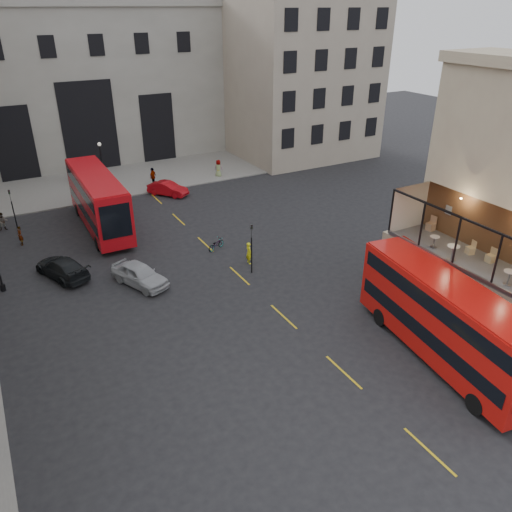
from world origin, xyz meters
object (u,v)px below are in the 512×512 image
car_b (168,189)px  pedestrian_b (72,174)px  cafe_table_mid (453,250)px  car_c (62,268)px  cafe_chair_b (490,258)px  street_lamp_b (103,171)px  bus_near (445,316)px  traffic_light_far (12,206)px  traffic_light_near (252,242)px  cyclist (249,253)px  bicycle (216,244)px  cafe_table_far (434,240)px  cafe_chair_d (431,226)px  car_a (140,274)px  cafe_chair_c (470,250)px  pedestrian_c (153,177)px  pedestrian_e (20,236)px  bus_far (98,198)px  pedestrian_a (3,221)px  pedestrian_d (218,168)px  cafe_table_near (509,276)px

car_b → pedestrian_b: 11.84m
cafe_table_mid → car_c: bearing=136.8°
cafe_chair_b → pedestrian_b: bearing=110.9°
street_lamp_b → bus_near: bearing=-75.2°
traffic_light_far → cafe_table_mid: bearing=-53.2°
traffic_light_near → bus_near: bus_near is taller
cyclist → cafe_table_mid: 14.85m
bicycle → cafe_table_mid: 18.35m
cyclist → cafe_table_far: cafe_table_far is taller
traffic_light_far → street_lamp_b: street_lamp_b is taller
pedestrian_b → cafe_chair_d: 39.14m
cafe_table_mid → cyclist: bearing=115.1°
car_a → cyclist: 8.14m
cafe_chair_c → traffic_light_far: bearing=128.7°
car_b → cafe_table_far: (6.43, -28.42, 4.38)m
bicycle → cafe_chair_c: cafe_chair_c is taller
pedestrian_c → pedestrian_e: pedestrian_c is taller
traffic_light_far → pedestrian_c: (14.13, 6.19, -1.44)m
car_a → bicycle: size_ratio=2.68×
bus_far → pedestrian_c: 11.72m
bus_near → pedestrian_b: bearing=105.7°
car_a → pedestrian_b: size_ratio=2.53×
cyclist → pedestrian_c: bearing=2.9°
cafe_chair_b → pedestrian_e: bearing=130.6°
traffic_light_near → pedestrian_b: size_ratio=2.10×
bicycle → cafe_table_mid: (7.18, -16.21, 4.71)m
street_lamp_b → car_a: (-2.56, -19.72, -1.62)m
traffic_light_far → bicycle: size_ratio=2.23×
bicycle → cafe_chair_d: size_ratio=1.82×
traffic_light_near → pedestrian_e: (-14.03, 13.19, -1.64)m
pedestrian_e → bus_far: bearing=79.8°
bicycle → cafe_chair_d: cafe_chair_d is taller
traffic_light_far → cafe_table_far: (20.87, -25.84, 2.64)m
pedestrian_e → cafe_chair_c: (22.07, -24.67, 4.06)m
car_a → cafe_chair_d: bearing=-55.3°
pedestrian_a → traffic_light_near: bearing=-49.8°
car_c → pedestrian_a: 11.41m
pedestrian_d → traffic_light_far: bearing=61.1°
bicycle → traffic_light_near: bearing=163.7°
street_lamp_b → cafe_table_near: (11.87, -36.82, 2.71)m
street_lamp_b → cafe_table_near: bearing=-72.1°
cyclist → cafe_chair_d: cafe_chair_d is taller
car_b → pedestrian_c: 3.63m
pedestrian_d → cafe_chair_d: (1.08, -29.51, 3.92)m
car_b → bus_near: bearing=-120.4°
pedestrian_a → street_lamp_b: bearing=25.2°
pedestrian_a → cafe_chair_b: 37.95m
bicycle → traffic_light_far: bearing=26.3°
cafe_table_near → cafe_table_mid: bearing=95.1°
bus_near → street_lamp_b: bearing=104.8°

